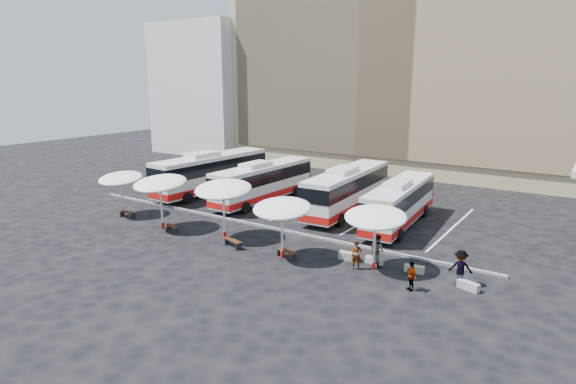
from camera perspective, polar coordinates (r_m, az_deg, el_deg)
The scene contains 26 objects.
ground at distance 34.96m, azimuth -4.11°, elevation -4.25°, with size 120.00×120.00×0.00m, color black.
sandstone_building at distance 61.68m, azimuth 14.75°, elevation 14.88°, with size 42.00×18.25×29.60m.
apartment_block at distance 72.80m, azimuth -8.29°, elevation 12.02°, with size 14.00×14.00×18.00m, color silver.
curb_divider at distance 35.31m, azimuth -3.61°, elevation -3.93°, with size 34.00×0.25×0.15m, color black.
bay_lines at distance 41.30m, azimuth 2.69°, elevation -1.45°, with size 24.15×12.00×0.01m.
bus_0 at distance 45.44m, azimuth -9.05°, elevation 2.40°, with size 3.53×12.72×3.99m.
bus_1 at distance 41.75m, azimuth -2.97°, elevation 1.31°, with size 2.97×11.48×3.62m.
bus_2 at distance 38.80m, azimuth 7.06°, elevation 0.42°, with size 3.22×12.01×3.78m.
bus_3 at distance 35.93m, azimuth 13.10°, elevation -1.14°, with size 3.14×11.07×3.47m.
sunshade_0 at distance 39.57m, azimuth -19.22°, elevation 1.52°, with size 4.25×4.27×3.47m.
sunshade_1 at distance 35.07m, azimuth -14.92°, elevation 0.99°, with size 4.21×4.25×3.90m.
sunshade_2 at distance 32.11m, azimuth -7.68°, elevation 0.30°, with size 4.84×4.87×3.96m.
sunshade_3 at distance 28.30m, azimuth -0.71°, elevation -1.95°, with size 4.15×4.19×3.63m.
sunshade_4 at distance 27.03m, azimuth 10.34°, elevation -2.96°, with size 4.19×4.22×3.60m.
wood_bench_0 at distance 39.33m, azimuth -18.48°, elevation -2.37°, with size 1.56×0.55×0.47m.
wood_bench_1 at distance 34.86m, azimuth -13.53°, elevation -4.08°, with size 1.45×0.80×0.43m.
wood_bench_2 at distance 31.10m, azimuth -6.56°, elevation -5.84°, with size 1.65×0.87×0.49m.
wood_bench_3 at distance 29.10m, azimuth -0.19°, elevation -7.16°, with size 1.57×0.72×0.47m.
conc_bench_0 at distance 29.06m, azimuth 7.23°, elevation -7.56°, with size 1.24×0.41×0.47m, color gray.
conc_bench_1 at distance 28.67m, azimuth 10.15°, elevation -8.04°, with size 1.06×0.35×0.40m, color gray.
conc_bench_2 at distance 28.00m, azimuth 14.76°, elevation -8.82°, with size 1.08×0.36×0.40m, color gray.
conc_bench_3 at distance 26.69m, azimuth 20.60°, elevation -10.37°, with size 1.12×0.37×0.42m, color gray.
passenger_0 at distance 27.58m, azimuth 8.13°, elevation -7.47°, with size 0.60×0.39×1.63m, color black.
passenger_1 at distance 28.19m, azimuth 10.48°, elevation -6.83°, with size 0.91×0.71×1.87m, color black.
passenger_2 at distance 25.55m, azimuth 14.38°, elevation -9.62°, with size 0.90×0.37×1.53m, color black.
passenger_3 at distance 26.82m, azimuth 19.74°, elevation -8.45°, with size 1.24×0.71×1.91m, color black.
Camera 1 is at (20.51, -26.26, 10.57)m, focal length 30.00 mm.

